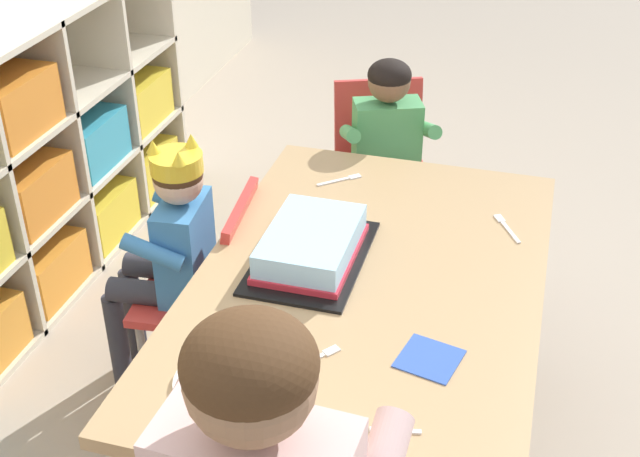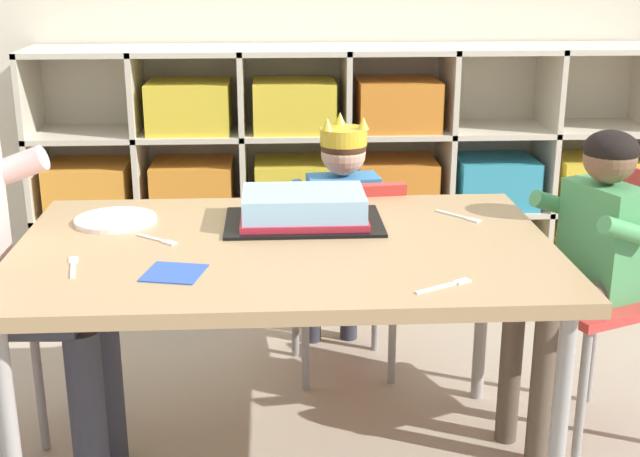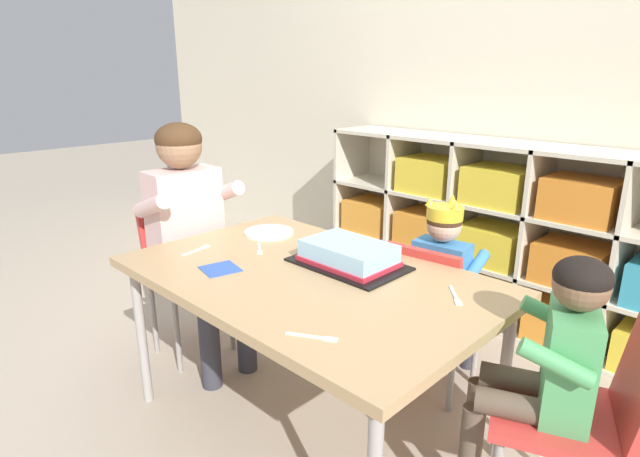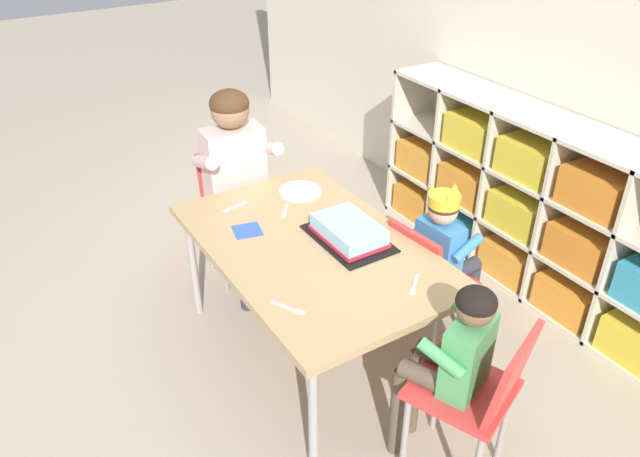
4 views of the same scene
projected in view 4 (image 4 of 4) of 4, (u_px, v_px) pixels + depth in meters
ground at (313, 352)px, 2.91m from camera, size 16.00×16.00×0.00m
classroom_back_wall at (588, 10)px, 2.85m from camera, size 6.36×0.10×2.79m
storage_cubby_shelf at (552, 227)px, 3.11m from camera, size 2.35×0.33×0.93m
activity_table at (312, 253)px, 2.61m from camera, size 1.26×0.80×0.61m
classroom_chair_blue at (425, 276)px, 2.80m from camera, size 0.35×0.35×0.65m
child_with_crown at (445, 245)px, 2.79m from camera, size 0.31×0.31×0.81m
classroom_chair_adult_side at (234, 200)px, 3.26m from camera, size 0.32×0.35×0.70m
adult_helper_seated at (239, 171)px, 3.07m from camera, size 0.44×0.42×1.06m
classroom_chair_guest_side at (478, 391)px, 2.12m from camera, size 0.45×0.42×0.72m
guest_at_table_side at (453, 354)px, 2.12m from camera, size 0.34×0.34×0.85m
birthday_cake_on_tray at (349, 232)px, 2.60m from camera, size 0.39×0.26×0.08m
paper_plate_stack at (300, 191)px, 2.98m from camera, size 0.21×0.21×0.01m
paper_napkin_square at (247, 231)px, 2.68m from camera, size 0.14×0.14×0.00m
fork_at_table_front_edge at (237, 206)px, 2.86m from camera, size 0.04×0.13×0.00m
fork_beside_plate_stack at (414, 286)px, 2.34m from camera, size 0.10×0.11×0.00m
fork_near_cake_tray at (290, 308)px, 2.22m from camera, size 0.13×0.08×0.00m
fork_near_child_seat at (285, 211)px, 2.82m from camera, size 0.11×0.09×0.00m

